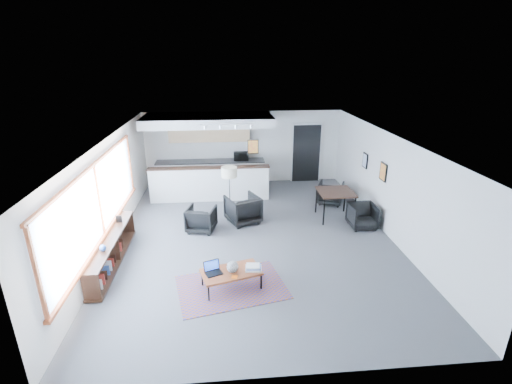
{
  "coord_description": "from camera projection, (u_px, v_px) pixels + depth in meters",
  "views": [
    {
      "loc": [
        -0.73,
        -8.63,
        4.47
      ],
      "look_at": [
        0.09,
        0.4,
        1.1
      ],
      "focal_mm": 26.0,
      "sensor_mm": 36.0,
      "label": 1
    }
  ],
  "objects": [
    {
      "name": "room",
      "position": [
        254.0,
        190.0,
        9.22
      ],
      "size": [
        7.02,
        9.02,
        2.62
      ],
      "color": "#4B4B4D",
      "rests_on": "ground"
    },
    {
      "name": "window",
      "position": [
        99.0,
        202.0,
        8.03
      ],
      "size": [
        0.1,
        5.95,
        1.66
      ],
      "color": "#8CBFFF",
      "rests_on": "room"
    },
    {
      "name": "console",
      "position": [
        112.0,
        251.0,
        8.3
      ],
      "size": [
        0.35,
        3.0,
        0.8
      ],
      "color": "black",
      "rests_on": "floor"
    },
    {
      "name": "kitchenette",
      "position": [
        210.0,
        152.0,
        12.55
      ],
      "size": [
        4.2,
        1.96,
        2.6
      ],
      "color": "white",
      "rests_on": "floor"
    },
    {
      "name": "doorway",
      "position": [
        306.0,
        153.0,
        13.62
      ],
      "size": [
        1.1,
        0.12,
        2.15
      ],
      "color": "black",
      "rests_on": "room"
    },
    {
      "name": "track_light",
      "position": [
        227.0,
        125.0,
        10.79
      ],
      "size": [
        1.6,
        0.07,
        0.15
      ],
      "color": "silver",
      "rests_on": "room"
    },
    {
      "name": "wall_art_lower",
      "position": [
        383.0,
        172.0,
        9.8
      ],
      "size": [
        0.03,
        0.38,
        0.48
      ],
      "color": "black",
      "rests_on": "room"
    },
    {
      "name": "wall_art_upper",
      "position": [
        365.0,
        161.0,
        11.03
      ],
      "size": [
        0.03,
        0.34,
        0.44
      ],
      "color": "black",
      "rests_on": "room"
    },
    {
      "name": "kilim_rug",
      "position": [
        232.0,
        287.0,
        7.57
      ],
      "size": [
        2.4,
        1.88,
        0.01
      ],
      "rotation": [
        0.0,
        0.0,
        0.21
      ],
      "color": "#51313E",
      "rests_on": "floor"
    },
    {
      "name": "coffee_table",
      "position": [
        231.0,
        272.0,
        7.45
      ],
      "size": [
        1.3,
        0.93,
        0.38
      ],
      "rotation": [
        0.0,
        0.0,
        0.28
      ],
      "color": "brown",
      "rests_on": "floor"
    },
    {
      "name": "laptop",
      "position": [
        213.0,
        269.0,
        7.38
      ],
      "size": [
        0.4,
        0.36,
        0.23
      ],
      "rotation": [
        0.0,
        0.0,
        0.38
      ],
      "color": "black",
      "rests_on": "coffee_table"
    },
    {
      "name": "ceramic_pot",
      "position": [
        233.0,
        267.0,
        7.36
      ],
      "size": [
        0.24,
        0.24,
        0.24
      ],
      "rotation": [
        0.0,
        0.0,
        -0.24
      ],
      "color": "gray",
      "rests_on": "coffee_table"
    },
    {
      "name": "book_stack",
      "position": [
        253.0,
        267.0,
        7.49
      ],
      "size": [
        0.34,
        0.28,
        0.1
      ],
      "rotation": [
        0.0,
        0.0,
        -0.08
      ],
      "color": "silver",
      "rests_on": "coffee_table"
    },
    {
      "name": "coaster",
      "position": [
        234.0,
        277.0,
        7.24
      ],
      "size": [
        0.13,
        0.13,
        0.01
      ],
      "rotation": [
        0.0,
        0.0,
        -0.21
      ],
      "color": "#E5590C",
      "rests_on": "coffee_table"
    },
    {
      "name": "armchair_left",
      "position": [
        201.0,
        218.0,
        9.9
      ],
      "size": [
        0.86,
        0.82,
        0.74
      ],
      "primitive_type": "imported",
      "rotation": [
        0.0,
        0.0,
        2.9
      ],
      "color": "black",
      "rests_on": "floor"
    },
    {
      "name": "armchair_right",
      "position": [
        243.0,
        208.0,
        10.37
      ],
      "size": [
        1.08,
        1.05,
        0.86
      ],
      "primitive_type": "imported",
      "rotation": [
        0.0,
        0.0,
        3.54
      ],
      "color": "black",
      "rests_on": "floor"
    },
    {
      "name": "floor_lamp",
      "position": [
        229.0,
        174.0,
        10.35
      ],
      "size": [
        0.45,
        0.45,
        1.53
      ],
      "rotation": [
        0.0,
        0.0,
        -0.03
      ],
      "color": "black",
      "rests_on": "floor"
    },
    {
      "name": "dining_table",
      "position": [
        336.0,
        194.0,
        10.53
      ],
      "size": [
        0.98,
        0.98,
        0.82
      ],
      "rotation": [
        0.0,
        0.0,
        0.0
      ],
      "color": "black",
      "rests_on": "floor"
    },
    {
      "name": "dining_chair_near",
      "position": [
        363.0,
        217.0,
        10.1
      ],
      "size": [
        0.62,
        0.58,
        0.62
      ],
      "primitive_type": "imported",
      "rotation": [
        0.0,
        0.0,
        0.03
      ],
      "color": "black",
      "rests_on": "floor"
    },
    {
      "name": "dining_chair_far",
      "position": [
        331.0,
        194.0,
        11.75
      ],
      "size": [
        0.81,
        0.79,
        0.65
      ],
      "primitive_type": "imported",
      "rotation": [
        0.0,
        0.0,
        2.72
      ],
      "color": "black",
      "rests_on": "floor"
    },
    {
      "name": "microwave",
      "position": [
        241.0,
        155.0,
        13.15
      ],
      "size": [
        0.51,
        0.29,
        0.34
      ],
      "primitive_type": "imported",
      "rotation": [
        0.0,
        0.0,
        0.02
      ],
      "color": "black",
      "rests_on": "kitchenette"
    }
  ]
}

